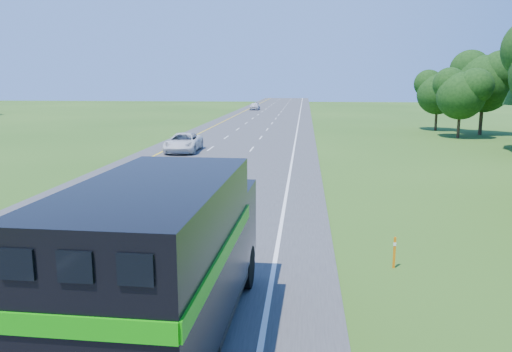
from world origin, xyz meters
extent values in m
cube|color=#38383A|center=(0.00, 50.00, 0.02)|extent=(15.00, 260.00, 0.04)
cube|color=yellow|center=(-5.50, 50.00, 0.04)|extent=(0.15, 260.00, 0.01)
cube|color=white|center=(5.50, 50.00, 0.04)|extent=(0.15, 260.00, 0.01)
cylinder|color=black|center=(2.45, 17.57, 0.65)|extent=(0.42, 1.23, 1.22)
cylinder|color=black|center=(4.78, 17.50, 0.65)|extent=(0.42, 1.23, 1.22)
cube|color=black|center=(3.52, 14.00, 0.78)|extent=(2.90, 8.91, 0.31)
cube|color=black|center=(3.61, 17.43, 1.99)|extent=(2.76, 2.06, 2.10)
cube|color=black|center=(3.64, 18.44, 2.54)|extent=(2.43, 0.13, 0.66)
cube|color=black|center=(3.50, 13.23, 2.46)|extent=(2.94, 6.49, 3.04)
cube|color=#119508|center=(3.41, 10.00, 2.61)|extent=(2.76, 0.12, 0.33)
cube|color=#119508|center=(2.09, 13.27, 2.61)|extent=(0.22, 6.41, 0.33)
cube|color=#119508|center=(4.90, 13.19, 2.61)|extent=(0.22, 6.41, 0.33)
cube|color=black|center=(2.58, 10.02, 3.48)|extent=(0.50, 0.06, 0.44)
cube|color=black|center=(3.41, 10.00, 3.48)|extent=(0.50, 0.06, 0.44)
cube|color=black|center=(4.24, 9.98, 3.48)|extent=(0.50, 0.06, 0.44)
imported|color=silver|center=(-3.71, 44.85, 0.82)|extent=(2.80, 5.70, 1.56)
imported|color=silver|center=(-3.88, 106.81, 0.80)|extent=(1.92, 4.53, 1.53)
cube|color=orange|center=(9.32, 19.52, 0.52)|extent=(0.08, 0.04, 1.04)
cube|color=white|center=(9.32, 19.52, 0.80)|extent=(0.08, 0.05, 0.11)
camera|label=1|loc=(6.39, 4.02, 5.90)|focal=35.00mm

